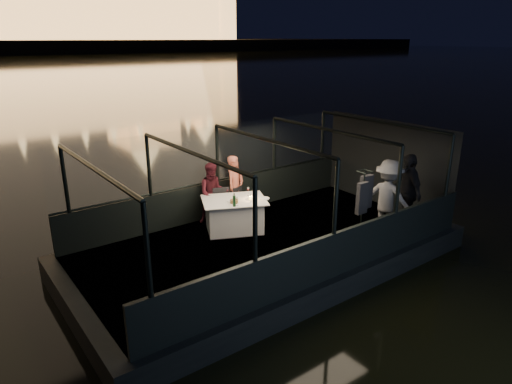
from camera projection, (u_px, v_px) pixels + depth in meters
boat_hull at (267, 261)px, 10.33m from camera, size 8.60×4.40×1.00m
boat_deck at (267, 242)px, 10.18m from camera, size 8.00×4.00×0.04m
gunwale_port at (218, 198)px, 11.55m from camera, size 8.00×0.08×0.90m
gunwale_starboard at (333, 256)px, 8.51m from camera, size 8.00×0.08×0.90m
cabin_glass_port at (217, 154)px, 11.18m from camera, size 8.00×0.02×1.40m
cabin_glass_starboard at (336, 198)px, 8.14m from camera, size 8.00×0.02×1.40m
cabin_roof_glass at (268, 140)px, 9.43m from camera, size 8.00×4.00×0.02m
end_wall_fore at (77, 239)px, 7.54m from camera, size 0.02×4.00×2.30m
end_wall_aft at (386, 163)px, 12.06m from camera, size 0.02×4.00×2.30m
canopy_ribs at (267, 192)px, 9.80m from camera, size 8.00×4.00×2.30m
dining_table_central at (234, 215)px, 10.63m from camera, size 1.75×1.55×0.77m
chair_port_left at (225, 207)px, 10.97m from camera, size 0.52×0.52×0.87m
chair_port_right at (240, 203)px, 11.22m from camera, size 0.44×0.44×0.80m
coat_stand at (362, 208)px, 9.62m from camera, size 0.49×0.40×1.74m
person_woman_coral at (235, 188)px, 11.35m from camera, size 0.67×0.58×1.58m
person_man_maroon at (213, 193)px, 10.99m from camera, size 0.88×0.79×1.50m
passenger_stripe at (388, 199)px, 10.30m from camera, size 0.92×1.27×1.76m
passenger_dark at (407, 193)px, 10.67m from camera, size 0.86×1.15×1.80m
wine_bottle at (234, 200)px, 10.04m from camera, size 0.07×0.07×0.31m
bread_basket at (234, 201)px, 10.28m from camera, size 0.24×0.24×0.07m
amber_candle at (251, 198)px, 10.51m from camera, size 0.06×0.06×0.07m
plate_near at (264, 198)px, 10.56m from camera, size 0.28×0.28×0.02m
plate_far at (232, 201)px, 10.40m from camera, size 0.24×0.24×0.01m
wine_glass_white at (237, 202)px, 10.10m from camera, size 0.08×0.08×0.20m
wine_glass_red at (248, 192)px, 10.75m from camera, size 0.08×0.08×0.20m
wine_glass_empty at (251, 198)px, 10.32m from camera, size 0.08×0.08×0.18m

